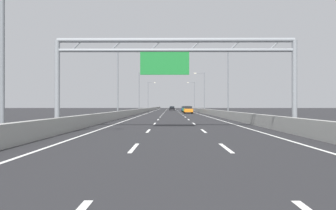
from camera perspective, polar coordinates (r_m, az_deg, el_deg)
name	(u,v)px	position (r m, az deg, el deg)	size (l,w,h in m)	color
ground_plane	(171,111)	(101.03, 0.57, -1.02)	(260.00, 260.00, 0.00)	#262628
lane_dash_left_1	(134,148)	(13.69, -5.65, -7.05)	(0.16, 3.00, 0.01)	white
lane_dash_left_2	(148,131)	(22.62, -3.26, -4.29)	(0.16, 3.00, 0.01)	white
lane_dash_left_3	(155,124)	(31.59, -2.23, -3.09)	(0.16, 3.00, 0.01)	white
lane_dash_left_4	(158,120)	(40.57, -1.65, -2.42)	(0.16, 3.00, 0.01)	white
lane_dash_left_5	(160,117)	(49.56, -1.29, -2.00)	(0.16, 3.00, 0.01)	white
lane_dash_left_6	(162,115)	(58.55, -1.04, -1.70)	(0.16, 3.00, 0.01)	white
lane_dash_left_7	(163,114)	(67.55, -0.85, -1.49)	(0.16, 3.00, 0.01)	white
lane_dash_left_8	(164,113)	(76.54, -0.71, -1.32)	(0.16, 3.00, 0.01)	white
lane_dash_left_9	(164,112)	(85.54, -0.60, -1.19)	(0.16, 3.00, 0.01)	white
lane_dash_left_10	(165,112)	(94.54, -0.51, -1.08)	(0.16, 3.00, 0.01)	white
lane_dash_left_11	(165,111)	(103.53, -0.43, -1.00)	(0.16, 3.00, 0.01)	white
lane_dash_left_12	(166,111)	(112.53, -0.37, -0.92)	(0.16, 3.00, 0.01)	white
lane_dash_left_13	(166,110)	(121.53, -0.32, -0.86)	(0.16, 3.00, 0.01)	white
lane_dash_left_14	(166,110)	(130.53, -0.27, -0.81)	(0.16, 3.00, 0.01)	white
lane_dash_left_15	(167,110)	(139.53, -0.23, -0.76)	(0.16, 3.00, 0.01)	white
lane_dash_left_16	(167,109)	(148.53, -0.19, -0.72)	(0.16, 3.00, 0.01)	white
lane_dash_left_17	(167,109)	(157.53, -0.16, -0.68)	(0.16, 3.00, 0.01)	white
lane_dash_right_1	(226,148)	(13.79, 9.52, -7.00)	(0.16, 3.00, 0.01)	white
lane_dash_right_2	(204,131)	(22.68, 5.88, -4.28)	(0.16, 3.00, 0.01)	white
lane_dash_right_3	(194,124)	(31.63, 4.31, -3.09)	(0.16, 3.00, 0.01)	white
lane_dash_right_4	(189,120)	(40.60, 3.43, -2.42)	(0.16, 3.00, 0.01)	white
lane_dash_right_5	(185,117)	(49.59, 2.87, -2.00)	(0.16, 3.00, 0.01)	white
lane_dash_right_6	(183,115)	(58.58, 2.49, -1.70)	(0.16, 3.00, 0.01)	white
lane_dash_right_7	(181,114)	(67.57, 2.20, -1.49)	(0.16, 3.00, 0.01)	white
lane_dash_right_8	(180,113)	(76.56, 1.99, -1.32)	(0.16, 3.00, 0.01)	white
lane_dash_right_9	(179,112)	(85.56, 1.81, -1.19)	(0.16, 3.00, 0.01)	white
lane_dash_right_10	(178,112)	(94.55, 1.67, -1.08)	(0.16, 3.00, 0.01)	white
lane_dash_right_11	(177,111)	(103.55, 1.56, -1.00)	(0.16, 3.00, 0.01)	white
lane_dash_right_12	(177,111)	(112.54, 1.46, -0.92)	(0.16, 3.00, 0.01)	white
lane_dash_right_13	(176,110)	(121.54, 1.38, -0.86)	(0.16, 3.00, 0.01)	white
lane_dash_right_14	(176,110)	(130.54, 1.31, -0.81)	(0.16, 3.00, 0.01)	white
lane_dash_right_15	(176,110)	(139.54, 1.25, -0.76)	(0.16, 3.00, 0.01)	white
lane_dash_right_16	(175,109)	(148.54, 1.19, -0.72)	(0.16, 3.00, 0.01)	white
lane_dash_right_17	(175,109)	(157.54, 1.15, -0.68)	(0.16, 3.00, 0.01)	white
edge_line_left	(151,112)	(89.16, -2.78, -1.14)	(0.16, 176.00, 0.01)	white
edge_line_right	(192,112)	(89.20, 3.97, -1.14)	(0.16, 176.00, 0.01)	white
barrier_left	(150,109)	(111.21, -3.01, -0.69)	(0.45, 220.00, 0.95)	#9E9E99
barrier_right	(193,109)	(111.26, 4.11, -0.69)	(0.45, 220.00, 0.95)	#9E9E99
sign_gantry	(174,59)	(24.15, 1.03, 7.52)	(16.83, 0.36, 6.36)	gray
streetlamp_left_near	(8,20)	(17.00, -24.94, 12.61)	(2.58, 0.28, 9.50)	slate
streetlamp_left_mid	(119,79)	(48.81, -8.02, 4.31)	(2.58, 0.28, 9.50)	slate
streetlamp_right_mid	(226,79)	(48.92, 9.61, 4.30)	(2.58, 0.28, 9.50)	slate
streetlamp_left_far	(140,90)	(81.69, -4.63, 2.54)	(2.58, 0.28, 9.50)	slate
streetlamp_right_far	(203,90)	(81.76, 5.86, 2.54)	(2.58, 0.28, 9.50)	slate
streetlamp_left_distant	(149,94)	(114.73, -3.19, 1.79)	(2.58, 0.28, 9.50)	slate
streetlamp_right_distant	(194,94)	(114.78, 4.27, 1.79)	(2.58, 0.28, 9.50)	slate
blue_car	(185,109)	(94.09, 2.76, -0.64)	(1.70, 4.48, 1.44)	#2347AD
black_car	(172,108)	(115.69, 0.66, -0.54)	(1.72, 4.45, 1.41)	black
green_car	(186,109)	(83.96, 3.01, -0.68)	(1.77, 4.53, 1.53)	#1E7A38
orange_car	(188,110)	(72.17, 3.34, -0.78)	(1.75, 4.61, 1.53)	orange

